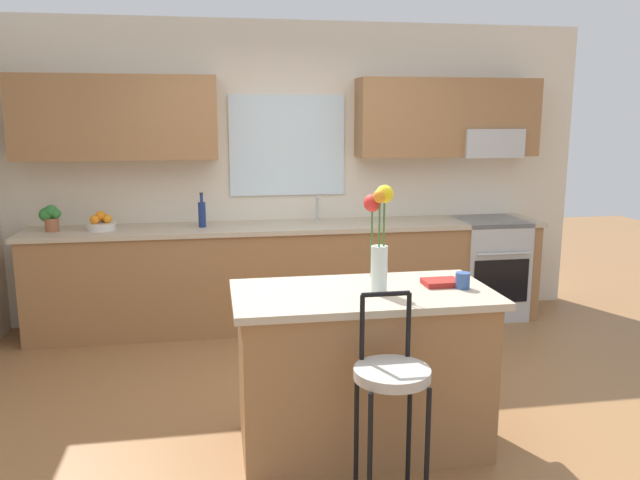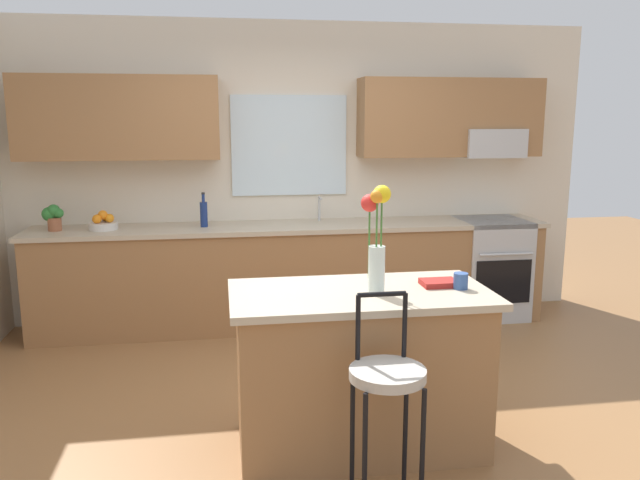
% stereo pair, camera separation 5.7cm
% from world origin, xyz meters
% --- Properties ---
extents(ground_plane, '(14.00, 14.00, 0.00)m').
position_xyz_m(ground_plane, '(0.00, 0.00, 0.00)').
color(ground_plane, olive).
extents(back_wall_assembly, '(5.60, 0.50, 2.70)m').
position_xyz_m(back_wall_assembly, '(0.04, 1.99, 1.51)').
color(back_wall_assembly, beige).
rests_on(back_wall_assembly, ground).
extents(counter_run, '(4.56, 0.64, 0.92)m').
position_xyz_m(counter_run, '(0.00, 1.70, 0.47)').
color(counter_run, '#996B42').
rests_on(counter_run, ground).
extents(sink_faucet, '(0.02, 0.13, 0.23)m').
position_xyz_m(sink_faucet, '(0.26, 1.84, 1.06)').
color(sink_faucet, '#B7BABC').
rests_on(sink_faucet, counter_run).
extents(oven_range, '(0.60, 0.64, 0.92)m').
position_xyz_m(oven_range, '(1.86, 1.68, 0.46)').
color(oven_range, '#B7BABC').
rests_on(oven_range, ground).
extents(kitchen_island, '(1.43, 0.74, 0.92)m').
position_xyz_m(kitchen_island, '(0.11, -0.51, 0.46)').
color(kitchen_island, '#996B42').
rests_on(kitchen_island, ground).
extents(bar_stool_near, '(0.36, 0.36, 1.04)m').
position_xyz_m(bar_stool_near, '(0.11, -1.10, 0.64)').
color(bar_stool_near, black).
rests_on(bar_stool_near, ground).
extents(flower_vase, '(0.15, 0.14, 0.59)m').
position_xyz_m(flower_vase, '(0.18, -0.57, 1.24)').
color(flower_vase, silver).
rests_on(flower_vase, kitchen_island).
extents(mug_ceramic, '(0.08, 0.08, 0.09)m').
position_xyz_m(mug_ceramic, '(0.67, -0.56, 0.97)').
color(mug_ceramic, '#33518C').
rests_on(mug_ceramic, kitchen_island).
extents(cookbook, '(0.20, 0.15, 0.03)m').
position_xyz_m(cookbook, '(0.58, -0.48, 0.94)').
color(cookbook, maroon).
rests_on(cookbook, kitchen_island).
extents(fruit_bowl_oranges, '(0.24, 0.24, 0.16)m').
position_xyz_m(fruit_bowl_oranges, '(-1.62, 1.70, 0.98)').
color(fruit_bowl_oranges, silver).
rests_on(fruit_bowl_oranges, counter_run).
extents(bottle_olive_oil, '(0.06, 0.06, 0.30)m').
position_xyz_m(bottle_olive_oil, '(-0.78, 1.70, 1.04)').
color(bottle_olive_oil, navy).
rests_on(bottle_olive_oil, counter_run).
extents(potted_plant_small, '(0.18, 0.12, 0.22)m').
position_xyz_m(potted_plant_small, '(-2.02, 1.70, 1.04)').
color(potted_plant_small, '#9E5B3D').
rests_on(potted_plant_small, counter_run).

